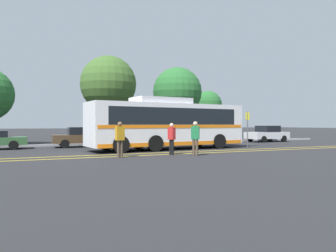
{
  "coord_description": "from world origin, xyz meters",
  "views": [
    {
      "loc": [
        -9.81,
        -20.16,
        1.68
      ],
      "look_at": [
        -1.08,
        -0.36,
        1.54
      ],
      "focal_mm": 35.0,
      "sensor_mm": 36.0,
      "label": 1
    }
  ],
  "objects_px": {
    "pedestrian_2": "(172,137)",
    "tree_0": "(108,84)",
    "bus_stop_sign": "(247,125)",
    "parked_car_2": "(159,136)",
    "pedestrian_0": "(120,137)",
    "tree_2": "(208,105)",
    "transit_bus": "(168,123)",
    "parked_car_1": "(82,137)",
    "tree_1": "(177,92)",
    "parked_car_3": "(212,134)",
    "parked_car_4": "(267,134)",
    "pedestrian_1": "(195,136)"
  },
  "relations": [
    {
      "from": "pedestrian_2",
      "to": "tree_0",
      "type": "distance_m",
      "value": 12.66
    },
    {
      "from": "pedestrian_2",
      "to": "bus_stop_sign",
      "type": "bearing_deg",
      "value": 96.6
    },
    {
      "from": "tree_0",
      "to": "parked_car_2",
      "type": "bearing_deg",
      "value": -50.34
    },
    {
      "from": "pedestrian_0",
      "to": "tree_2",
      "type": "bearing_deg",
      "value": 37.08
    },
    {
      "from": "transit_bus",
      "to": "tree_0",
      "type": "height_order",
      "value": "tree_0"
    },
    {
      "from": "pedestrian_0",
      "to": "tree_2",
      "type": "height_order",
      "value": "tree_2"
    },
    {
      "from": "transit_bus",
      "to": "parked_car_1",
      "type": "xyz_separation_m",
      "value": [
        -4.85,
        4.58,
        -0.99
      ]
    },
    {
      "from": "transit_bus",
      "to": "tree_1",
      "type": "distance_m",
      "value": 10.32
    },
    {
      "from": "parked_car_2",
      "to": "parked_car_1",
      "type": "bearing_deg",
      "value": -93.61
    },
    {
      "from": "pedestrian_0",
      "to": "tree_1",
      "type": "bearing_deg",
      "value": 44.2
    },
    {
      "from": "tree_1",
      "to": "tree_2",
      "type": "bearing_deg",
      "value": 25.23
    },
    {
      "from": "parked_car_3",
      "to": "tree_0",
      "type": "bearing_deg",
      "value": 67.95
    },
    {
      "from": "pedestrian_0",
      "to": "parked_car_4",
      "type": "bearing_deg",
      "value": 17.66
    },
    {
      "from": "parked_car_1",
      "to": "bus_stop_sign",
      "type": "xyz_separation_m",
      "value": [
        11.12,
        -4.82,
        0.9
      ]
    },
    {
      "from": "parked_car_4",
      "to": "pedestrian_1",
      "type": "xyz_separation_m",
      "value": [
        -12.78,
        -9.32,
        0.29
      ]
    },
    {
      "from": "tree_2",
      "to": "parked_car_2",
      "type": "bearing_deg",
      "value": -142.76
    },
    {
      "from": "bus_stop_sign",
      "to": "parked_car_4",
      "type": "bearing_deg",
      "value": 123.28
    },
    {
      "from": "pedestrian_0",
      "to": "pedestrian_1",
      "type": "bearing_deg",
      "value": -18.8
    },
    {
      "from": "tree_0",
      "to": "pedestrian_2",
      "type": "bearing_deg",
      "value": -87.02
    },
    {
      "from": "pedestrian_0",
      "to": "pedestrian_2",
      "type": "xyz_separation_m",
      "value": [
        2.99,
        0.4,
        -0.05
      ]
    },
    {
      "from": "pedestrian_1",
      "to": "tree_1",
      "type": "xyz_separation_m",
      "value": [
        5.24,
        13.25,
        3.72
      ]
    },
    {
      "from": "parked_car_1",
      "to": "tree_1",
      "type": "relative_size",
      "value": 0.58
    },
    {
      "from": "parked_car_3",
      "to": "tree_2",
      "type": "bearing_deg",
      "value": -27.3
    },
    {
      "from": "bus_stop_sign",
      "to": "tree_1",
      "type": "bearing_deg",
      "value": -176.39
    },
    {
      "from": "parked_car_4",
      "to": "pedestrian_2",
      "type": "height_order",
      "value": "pedestrian_2"
    },
    {
      "from": "parked_car_1",
      "to": "parked_car_3",
      "type": "bearing_deg",
      "value": 92.36
    },
    {
      "from": "tree_1",
      "to": "tree_0",
      "type": "bearing_deg",
      "value": -177.45
    },
    {
      "from": "tree_1",
      "to": "parked_car_1",
      "type": "bearing_deg",
      "value": -157.24
    },
    {
      "from": "parked_car_4",
      "to": "pedestrian_1",
      "type": "distance_m",
      "value": 15.82
    },
    {
      "from": "pedestrian_0",
      "to": "bus_stop_sign",
      "type": "relative_size",
      "value": 0.7
    },
    {
      "from": "parked_car_3",
      "to": "bus_stop_sign",
      "type": "bearing_deg",
      "value": 178.01
    },
    {
      "from": "pedestrian_0",
      "to": "pedestrian_2",
      "type": "height_order",
      "value": "pedestrian_0"
    },
    {
      "from": "parked_car_4",
      "to": "tree_0",
      "type": "bearing_deg",
      "value": 72.22
    },
    {
      "from": "tree_1",
      "to": "parked_car_2",
      "type": "bearing_deg",
      "value": -131.31
    },
    {
      "from": "pedestrian_0",
      "to": "tree_2",
      "type": "xyz_separation_m",
      "value": [
        13.87,
        14.86,
        2.7
      ]
    },
    {
      "from": "parked_car_1",
      "to": "transit_bus",
      "type": "bearing_deg",
      "value": 47.36
    },
    {
      "from": "pedestrian_0",
      "to": "pedestrian_2",
      "type": "relative_size",
      "value": 1.04
    },
    {
      "from": "parked_car_3",
      "to": "tree_1",
      "type": "bearing_deg",
      "value": 24.06
    },
    {
      "from": "pedestrian_1",
      "to": "tree_0",
      "type": "relative_size",
      "value": 0.24
    },
    {
      "from": "parked_car_4",
      "to": "pedestrian_0",
      "type": "height_order",
      "value": "pedestrian_0"
    },
    {
      "from": "pedestrian_0",
      "to": "tree_0",
      "type": "distance_m",
      "value": 13.22
    },
    {
      "from": "parked_car_2",
      "to": "tree_0",
      "type": "relative_size",
      "value": 0.6
    },
    {
      "from": "tree_2",
      "to": "tree_0",
      "type": "bearing_deg",
      "value": -167.61
    },
    {
      "from": "parked_car_1",
      "to": "tree_1",
      "type": "bearing_deg",
      "value": 113.44
    },
    {
      "from": "pedestrian_0",
      "to": "tree_0",
      "type": "bearing_deg",
      "value": 69.23
    },
    {
      "from": "parked_car_3",
      "to": "parked_car_4",
      "type": "distance_m",
      "value": 5.88
    },
    {
      "from": "pedestrian_2",
      "to": "bus_stop_sign",
      "type": "xyz_separation_m",
      "value": [
        7.64,
        3.38,
        0.64
      ]
    },
    {
      "from": "pedestrian_0",
      "to": "tree_1",
      "type": "distance_m",
      "value": 16.04
    },
    {
      "from": "pedestrian_1",
      "to": "tree_0",
      "type": "height_order",
      "value": "tree_0"
    },
    {
      "from": "pedestrian_2",
      "to": "tree_0",
      "type": "height_order",
      "value": "tree_0"
    }
  ]
}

